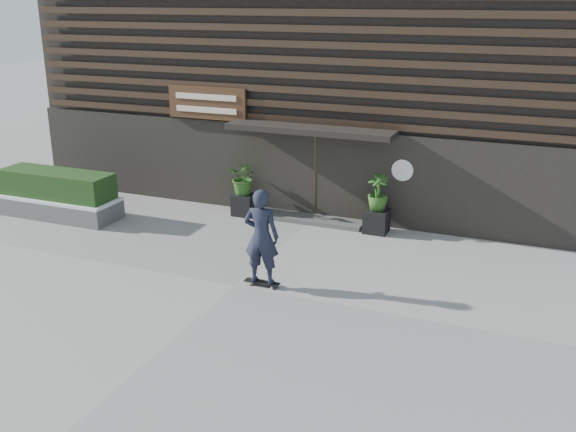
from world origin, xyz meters
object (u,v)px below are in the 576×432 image
at_px(planter_pot_left, 245,204).
at_px(planter_pot_right, 377,221).
at_px(raised_bed, 59,207).
at_px(skateboarder, 261,237).

bearing_deg(planter_pot_left, planter_pot_right, 0.00).
height_order(planter_pot_right, raised_bed, planter_pot_right).
bearing_deg(planter_pot_left, raised_bed, -156.46).
bearing_deg(skateboarder, raised_bed, 163.61).
xyz_separation_m(planter_pot_left, raised_bed, (-4.74, -2.06, -0.05)).
xyz_separation_m(planter_pot_left, skateboarder, (2.43, -4.17, 0.81)).
relative_size(raised_bed, skateboarder, 1.63).
bearing_deg(skateboarder, planter_pot_right, 71.80).
height_order(planter_pot_left, raised_bed, planter_pot_left).
bearing_deg(planter_pot_left, skateboarder, -59.79).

